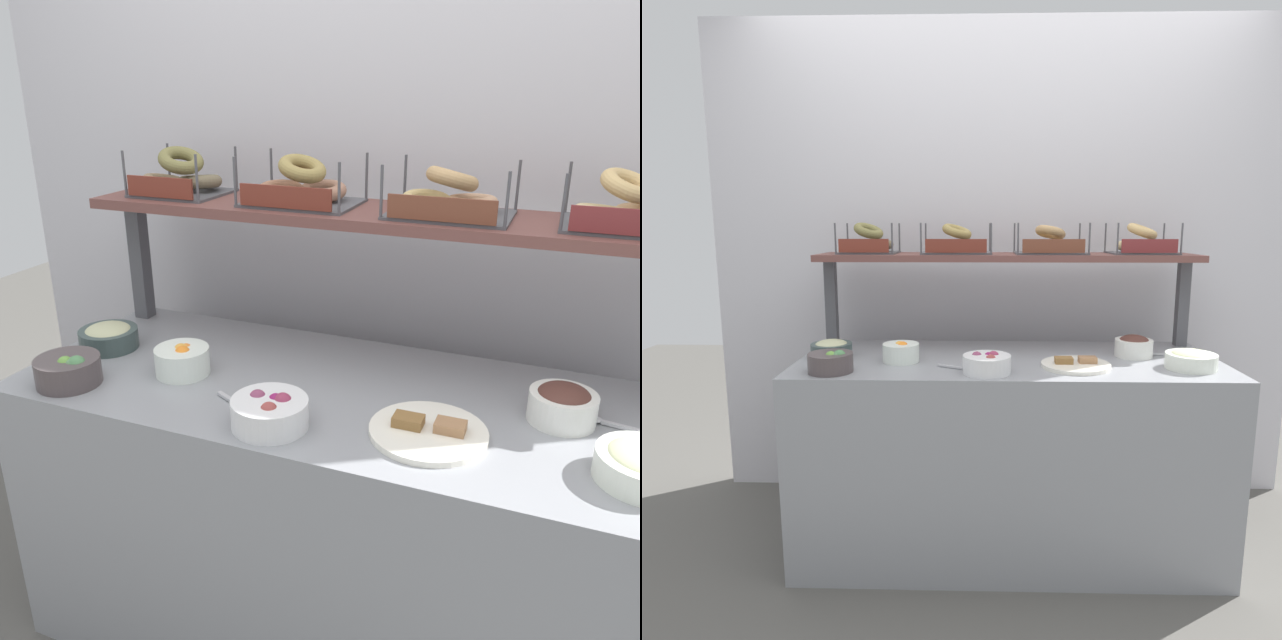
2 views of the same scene
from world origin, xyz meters
TOP-DOWN VIEW (x-y plane):
  - ground_plane at (0.00, 0.00)m, footprint 8.00×8.00m
  - back_wall at (0.00, 0.55)m, footprint 2.97×0.06m
  - deli_counter at (0.00, 0.00)m, footprint 1.77×0.70m
  - shelf_riser_left at (-0.82, 0.27)m, footprint 0.05×0.05m
  - upper_shelf at (0.00, 0.27)m, footprint 1.73×0.32m
  - bowl_fruit_salad at (-0.45, -0.07)m, footprint 0.15×0.15m
  - bowl_beet_salad at (-0.09, -0.24)m, footprint 0.18×0.18m
  - bowl_tuna_salad at (-0.76, 0.00)m, footprint 0.18×0.18m
  - bowl_chocolate_spread at (0.54, 0.05)m, footprint 0.16×0.16m
  - bowl_veggie_mix at (-0.69, -0.24)m, footprint 0.17×0.17m
  - serving_plate_white at (0.26, -0.14)m, footprint 0.28×0.28m
  - serving_spoon_near_plate at (0.65, 0.06)m, footprint 0.18×0.05m
  - serving_spoon_by_edge at (-0.18, -0.20)m, footprint 0.17×0.09m
  - bagel_basket_poppy at (-0.64, 0.28)m, footprint 0.29×0.27m
  - bagel_basket_everything at (-0.23, 0.27)m, footprint 0.32×0.24m
  - bagel_basket_sesame at (0.20, 0.26)m, footprint 0.32×0.27m
  - bagel_basket_plain at (0.62, 0.27)m, footprint 0.29×0.26m

SIDE VIEW (x-z plane):
  - ground_plane at x=0.00m, z-range 0.00..0.00m
  - deli_counter at x=0.00m, z-range 0.00..0.85m
  - serving_spoon_near_plate at x=0.65m, z-range 0.85..0.86m
  - serving_spoon_by_edge at x=-0.18m, z-range 0.85..0.86m
  - serving_plate_white at x=0.26m, z-range 0.84..0.88m
  - bowl_tuna_salad at x=-0.76m, z-range 0.85..0.93m
  - bowl_beet_salad at x=-0.09m, z-range 0.85..0.93m
  - bowl_veggie_mix at x=-0.69m, z-range 0.85..0.93m
  - bowl_fruit_salad at x=-0.45m, z-range 0.85..0.93m
  - bowl_chocolate_spread at x=0.54m, z-range 0.85..0.94m
  - shelf_riser_left at x=-0.82m, z-range 0.85..1.25m
  - back_wall at x=0.00m, z-range 0.00..2.40m
  - upper_shelf at x=0.00m, z-range 1.25..1.28m
  - bagel_basket_sesame at x=0.20m, z-range 1.26..1.40m
  - bagel_basket_everything at x=-0.23m, z-range 1.26..1.40m
  - bagel_basket_plain at x=0.62m, z-range 1.26..1.40m
  - bagel_basket_poppy at x=-0.64m, z-range 1.26..1.40m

